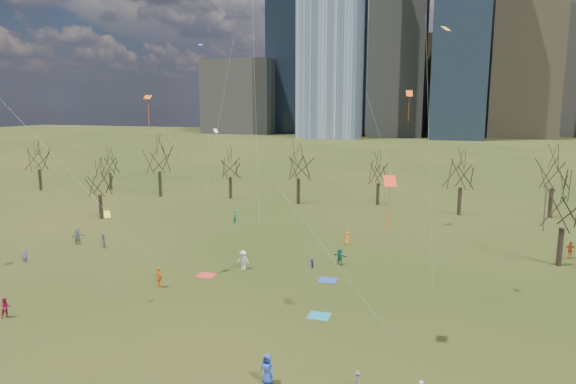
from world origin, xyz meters
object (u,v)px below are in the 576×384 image
(person_0, at_px, (267,369))
(blanket_crimson, at_px, (206,275))
(person_2, at_px, (6,308))
(blanket_navy, at_px, (328,280))
(blanket_teal, at_px, (319,316))
(person_4, at_px, (159,278))

(person_0, bearing_deg, blanket_crimson, 134.56)
(person_0, xyz_separation_m, person_2, (-21.65, 2.77, -0.11))
(blanket_crimson, distance_m, person_0, 19.57)
(blanket_navy, xyz_separation_m, person_2, (-21.11, -15.05, 0.77))
(blanket_teal, xyz_separation_m, person_4, (-14.69, 1.75, 0.87))
(blanket_navy, bearing_deg, person_0, -88.27)
(blanket_crimson, height_order, person_0, person_0)
(person_0, height_order, person_4, person_0)
(blanket_crimson, bearing_deg, person_0, -53.54)
(blanket_navy, xyz_separation_m, person_4, (-13.56, -6.09, 0.87))
(blanket_teal, bearing_deg, person_0, -93.40)
(blanket_navy, bearing_deg, person_4, -155.83)
(blanket_navy, distance_m, person_2, 25.94)
(person_0, distance_m, person_2, 21.83)
(person_0, bearing_deg, person_4, 148.33)
(person_0, relative_size, person_4, 1.01)
(person_2, bearing_deg, person_4, -7.90)
(blanket_teal, bearing_deg, blanket_navy, 98.22)
(blanket_crimson, relative_size, person_4, 0.90)
(blanket_teal, distance_m, person_2, 23.40)
(blanket_crimson, bearing_deg, blanket_navy, 10.70)
(blanket_navy, bearing_deg, blanket_teal, -81.78)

